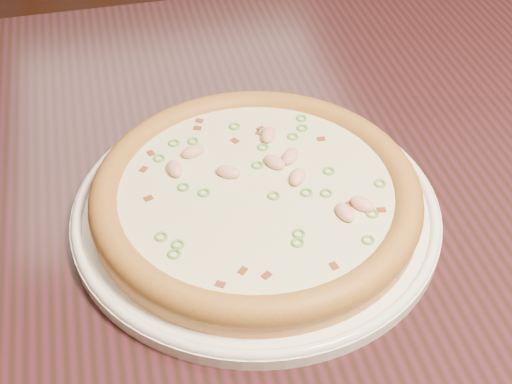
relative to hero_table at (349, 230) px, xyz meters
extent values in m
plane|color=black|center=(0.16, 0.49, -0.65)|extent=(9.00, 9.00, 0.00)
cube|color=black|center=(0.00, 0.00, 0.08)|extent=(1.20, 0.80, 0.04)
cylinder|color=white|center=(-0.12, -0.05, 0.10)|extent=(0.35, 0.35, 0.01)
torus|color=white|center=(-0.12, -0.05, 0.11)|extent=(0.35, 0.35, 0.01)
cylinder|color=#C78149|center=(-0.12, -0.05, 0.12)|extent=(0.31, 0.31, 0.02)
torus|color=#AC8630|center=(-0.12, -0.05, 0.13)|extent=(0.31, 0.31, 0.03)
cylinder|color=beige|center=(-0.12, -0.05, 0.13)|extent=(0.26, 0.26, 0.00)
ellipsoid|color=#F2B29E|center=(-0.08, -0.02, 0.14)|extent=(0.03, 0.03, 0.01)
ellipsoid|color=#F2B29E|center=(-0.17, 0.01, 0.14)|extent=(0.03, 0.02, 0.01)
ellipsoid|color=#F2B29E|center=(-0.14, -0.03, 0.14)|extent=(0.03, 0.02, 0.01)
ellipsoid|color=#F2B29E|center=(-0.08, -0.05, 0.14)|extent=(0.02, 0.03, 0.01)
ellipsoid|color=#F2B29E|center=(-0.10, -0.02, 0.14)|extent=(0.02, 0.03, 0.01)
ellipsoid|color=#F2B29E|center=(-0.19, -0.01, 0.14)|extent=(0.02, 0.03, 0.01)
ellipsoid|color=#F2B29E|center=(-0.03, -0.10, 0.14)|extent=(0.03, 0.03, 0.01)
ellipsoid|color=#F2B29E|center=(-0.05, -0.10, 0.14)|extent=(0.02, 0.03, 0.01)
ellipsoid|color=#F2B29E|center=(-0.09, 0.02, 0.14)|extent=(0.02, 0.03, 0.01)
cube|color=maroon|center=(-0.14, -0.16, 0.13)|extent=(0.01, 0.01, 0.00)
cube|color=maroon|center=(-0.21, 0.02, 0.13)|extent=(0.01, 0.01, 0.00)
cube|color=maroon|center=(-0.02, -0.10, 0.13)|extent=(0.01, 0.01, 0.00)
cube|color=maroon|center=(-0.15, 0.06, 0.13)|extent=(0.01, 0.01, 0.00)
cube|color=maroon|center=(-0.12, 0.02, 0.13)|extent=(0.01, 0.01, 0.00)
cube|color=maroon|center=(-0.15, -0.15, 0.13)|extent=(0.01, 0.01, 0.00)
cube|color=maroon|center=(-0.16, 0.05, 0.13)|extent=(0.01, 0.01, 0.00)
cube|color=maroon|center=(-0.08, -0.16, 0.13)|extent=(0.01, 0.01, 0.00)
cube|color=maroon|center=(-0.04, 0.01, 0.13)|extent=(0.01, 0.01, 0.00)
cube|color=maroon|center=(-0.10, 0.03, 0.13)|extent=(0.01, 0.01, 0.00)
cube|color=maroon|center=(-0.22, 0.00, 0.13)|extent=(0.01, 0.01, 0.00)
cube|color=maroon|center=(-0.22, -0.04, 0.13)|extent=(0.01, 0.01, 0.00)
cube|color=maroon|center=(-0.04, -0.09, 0.13)|extent=(0.01, 0.01, 0.00)
cube|color=maroon|center=(-0.17, -0.16, 0.13)|extent=(0.01, 0.01, 0.00)
cube|color=maroon|center=(-0.09, 0.04, 0.13)|extent=(0.01, 0.01, 0.00)
torus|color=#5B963F|center=(-0.05, 0.04, 0.13)|extent=(0.01, 0.01, 0.00)
torus|color=#5B963F|center=(-0.03, -0.11, 0.13)|extent=(0.01, 0.01, 0.00)
torus|color=#5B963F|center=(-0.01, -0.07, 0.13)|extent=(0.02, 0.02, 0.00)
torus|color=#5B963F|center=(-0.08, -0.04, 0.13)|extent=(0.02, 0.02, 0.00)
torus|color=#5B963F|center=(-0.10, 0.01, 0.13)|extent=(0.02, 0.02, 0.00)
torus|color=#5B963F|center=(-0.11, -0.06, 0.13)|extent=(0.02, 0.02, 0.00)
torus|color=#5B963F|center=(-0.05, -0.04, 0.13)|extent=(0.01, 0.01, 0.00)
torus|color=#5B963F|center=(-0.08, -0.07, 0.13)|extent=(0.01, 0.01, 0.00)
torus|color=#5B963F|center=(-0.07, 0.02, 0.13)|extent=(0.01, 0.01, 0.00)
torus|color=#5B963F|center=(-0.10, -0.13, 0.13)|extent=(0.01, 0.01, 0.00)
torus|color=#5B963F|center=(-0.17, -0.05, 0.13)|extent=(0.02, 0.02, 0.00)
torus|color=#5B963F|center=(-0.21, -0.09, 0.13)|extent=(0.01, 0.01, 0.00)
torus|color=#5B963F|center=(-0.12, 0.05, 0.13)|extent=(0.02, 0.02, 0.00)
torus|color=#5B963F|center=(-0.09, 0.03, 0.13)|extent=(0.02, 0.02, 0.00)
torus|color=#5B963F|center=(-0.04, -0.14, 0.13)|extent=(0.01, 0.01, 0.00)
torus|color=#5B963F|center=(-0.06, -0.07, 0.13)|extent=(0.02, 0.02, 0.00)
torus|color=#5B963F|center=(-0.17, 0.03, 0.13)|extent=(0.01, 0.01, 0.00)
torus|color=#5B963F|center=(-0.11, -0.02, 0.13)|extent=(0.01, 0.01, 0.00)
torus|color=#5B963F|center=(-0.20, 0.01, 0.13)|extent=(0.02, 0.02, 0.00)
torus|color=#5B963F|center=(-0.10, -0.12, 0.13)|extent=(0.02, 0.02, 0.00)
torus|color=#5B963F|center=(-0.21, -0.12, 0.13)|extent=(0.02, 0.02, 0.00)
torus|color=#5B963F|center=(-0.19, -0.03, 0.13)|extent=(0.02, 0.02, 0.00)
torus|color=#5B963F|center=(-0.05, 0.03, 0.13)|extent=(0.01, 0.01, 0.00)
torus|color=#5B963F|center=(-0.20, -0.11, 0.13)|extent=(0.01, 0.01, 0.00)
torus|color=#5B963F|center=(-0.18, 0.03, 0.13)|extent=(0.02, 0.02, 0.00)
camera|label=1|loc=(-0.23, -0.53, 0.58)|focal=50.00mm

